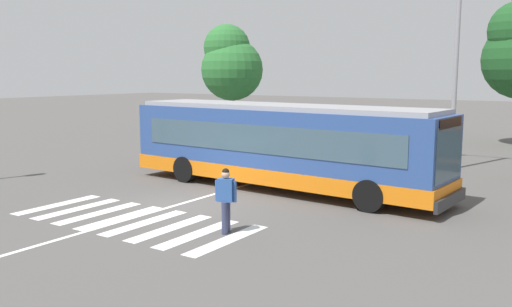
{
  "coord_description": "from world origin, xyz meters",
  "views": [
    {
      "loc": [
        11.26,
        -12.92,
        4.11
      ],
      "look_at": [
        0.46,
        3.27,
        1.3
      ],
      "focal_mm": 38.37,
      "sensor_mm": 36.0,
      "label": 1
    }
  ],
  "objects_px": {
    "background_tree_left": "(231,63)",
    "parked_car_silver": "(403,142)",
    "parked_car_black": "(317,135)",
    "twin_arm_street_lamp": "(457,45)",
    "parked_car_white": "(360,139)",
    "pedestrian_crossing_street": "(226,197)",
    "city_transit_bus": "(280,145)",
    "parked_car_teal": "(268,133)"
  },
  "relations": [
    {
      "from": "city_transit_bus",
      "to": "pedestrian_crossing_street",
      "type": "bearing_deg",
      "value": -72.62
    },
    {
      "from": "city_transit_bus",
      "to": "parked_car_white",
      "type": "distance_m",
      "value": 10.31
    },
    {
      "from": "parked_car_teal",
      "to": "twin_arm_street_lamp",
      "type": "height_order",
      "value": "twin_arm_street_lamp"
    },
    {
      "from": "city_transit_bus",
      "to": "parked_car_silver",
      "type": "bearing_deg",
      "value": 83.01
    },
    {
      "from": "pedestrian_crossing_street",
      "to": "parked_car_silver",
      "type": "relative_size",
      "value": 0.38
    },
    {
      "from": "parked_car_black",
      "to": "background_tree_left",
      "type": "relative_size",
      "value": 0.61
    },
    {
      "from": "city_transit_bus",
      "to": "background_tree_left",
      "type": "bearing_deg",
      "value": 131.91
    },
    {
      "from": "city_transit_bus",
      "to": "parked_car_black",
      "type": "bearing_deg",
      "value": 110.49
    },
    {
      "from": "city_transit_bus",
      "to": "parked_car_white",
      "type": "bearing_deg",
      "value": 96.92
    },
    {
      "from": "pedestrian_crossing_street",
      "to": "parked_car_white",
      "type": "relative_size",
      "value": 0.37
    },
    {
      "from": "parked_car_teal",
      "to": "background_tree_left",
      "type": "bearing_deg",
      "value": 145.95
    },
    {
      "from": "pedestrian_crossing_street",
      "to": "twin_arm_street_lamp",
      "type": "distance_m",
      "value": 14.2
    },
    {
      "from": "twin_arm_street_lamp",
      "to": "pedestrian_crossing_street",
      "type": "bearing_deg",
      "value": -99.99
    },
    {
      "from": "parked_car_teal",
      "to": "parked_car_white",
      "type": "relative_size",
      "value": 0.99
    },
    {
      "from": "city_transit_bus",
      "to": "parked_car_silver",
      "type": "xyz_separation_m",
      "value": [
        1.21,
        9.89,
        -0.82
      ]
    },
    {
      "from": "pedestrian_crossing_street",
      "to": "twin_arm_street_lamp",
      "type": "xyz_separation_m",
      "value": [
        2.34,
        13.3,
        4.39
      ]
    },
    {
      "from": "twin_arm_street_lamp",
      "to": "background_tree_left",
      "type": "bearing_deg",
      "value": 160.17
    },
    {
      "from": "background_tree_left",
      "to": "parked_car_silver",
      "type": "bearing_deg",
      "value": -15.39
    },
    {
      "from": "pedestrian_crossing_street",
      "to": "parked_car_white",
      "type": "height_order",
      "value": "pedestrian_crossing_street"
    },
    {
      "from": "pedestrian_crossing_street",
      "to": "twin_arm_street_lamp",
      "type": "bearing_deg",
      "value": 80.01
    },
    {
      "from": "pedestrian_crossing_street",
      "to": "parked_car_silver",
      "type": "distance_m",
      "value": 15.49
    },
    {
      "from": "parked_car_teal",
      "to": "parked_car_black",
      "type": "relative_size",
      "value": 1.0
    },
    {
      "from": "city_transit_bus",
      "to": "parked_car_white",
      "type": "xyz_separation_m",
      "value": [
        -1.24,
        10.2,
        -0.82
      ]
    },
    {
      "from": "parked_car_silver",
      "to": "parked_car_white",
      "type": "bearing_deg",
      "value": 172.82
    },
    {
      "from": "parked_car_white",
      "to": "parked_car_silver",
      "type": "xyz_separation_m",
      "value": [
        2.45,
        -0.31,
        0.0
      ]
    },
    {
      "from": "twin_arm_street_lamp",
      "to": "parked_car_silver",
      "type": "bearing_deg",
      "value": 142.85
    },
    {
      "from": "city_transit_bus",
      "to": "parked_car_silver",
      "type": "distance_m",
      "value": 10.0
    },
    {
      "from": "pedestrian_crossing_street",
      "to": "parked_car_silver",
      "type": "bearing_deg",
      "value": 91.99
    },
    {
      "from": "parked_car_white",
      "to": "background_tree_left",
      "type": "distance_m",
      "value": 12.17
    },
    {
      "from": "pedestrian_crossing_street",
      "to": "background_tree_left",
      "type": "relative_size",
      "value": 0.23
    },
    {
      "from": "parked_car_teal",
      "to": "background_tree_left",
      "type": "relative_size",
      "value": 0.61
    },
    {
      "from": "parked_car_white",
      "to": "background_tree_left",
      "type": "height_order",
      "value": "background_tree_left"
    },
    {
      "from": "pedestrian_crossing_street",
      "to": "background_tree_left",
      "type": "xyz_separation_m",
      "value": [
        -13.93,
        19.16,
        3.91
      ]
    },
    {
      "from": "parked_car_black",
      "to": "parked_car_silver",
      "type": "distance_m",
      "value": 5.18
    },
    {
      "from": "city_transit_bus",
      "to": "parked_car_teal",
      "type": "bearing_deg",
      "value": 124.39
    },
    {
      "from": "parked_car_silver",
      "to": "twin_arm_street_lamp",
      "type": "height_order",
      "value": "twin_arm_street_lamp"
    },
    {
      "from": "pedestrian_crossing_street",
      "to": "parked_car_teal",
      "type": "relative_size",
      "value": 0.38
    },
    {
      "from": "city_transit_bus",
      "to": "twin_arm_street_lamp",
      "type": "relative_size",
      "value": 1.44
    },
    {
      "from": "parked_car_black",
      "to": "twin_arm_street_lamp",
      "type": "height_order",
      "value": "twin_arm_street_lamp"
    },
    {
      "from": "parked_car_white",
      "to": "background_tree_left",
      "type": "xyz_separation_m",
      "value": [
        -10.95,
        3.38,
        4.11
      ]
    },
    {
      "from": "parked_car_white",
      "to": "pedestrian_crossing_street",
      "type": "bearing_deg",
      "value": -79.29
    },
    {
      "from": "parked_car_teal",
      "to": "parked_car_black",
      "type": "distance_m",
      "value": 2.93
    }
  ]
}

